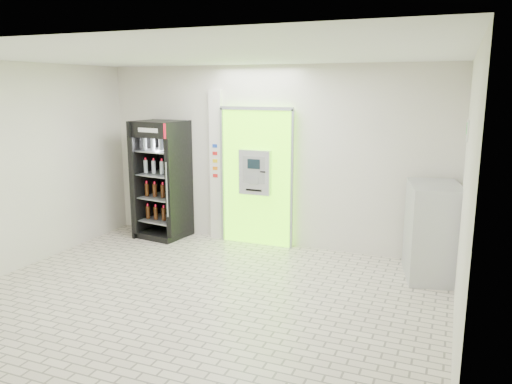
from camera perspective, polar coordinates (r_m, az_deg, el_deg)
The scene contains 7 objects.
ground at distance 6.55m, azimuth -6.28°, elevation -11.97°, with size 6.00×6.00×0.00m, color beige.
room_shell at distance 6.05m, azimuth -6.68°, elevation 4.19°, with size 6.00×6.00×6.00m.
atm_assembly at distance 8.40m, azimuth 0.14°, elevation 1.83°, with size 1.30×0.24×2.33m.
pillar at distance 8.72m, azimuth -4.53°, elevation 3.03°, with size 0.22×0.11×2.60m.
beverage_cooler at distance 8.98m, azimuth -10.67°, elevation 1.14°, with size 0.87×0.81×2.07m.
steel_cabinet at distance 7.43m, azimuth 19.52°, elevation -4.23°, with size 0.86×1.12×1.34m.
exit_sign at distance 6.67m, azimuth 23.02°, elevation 6.48°, with size 0.02×0.22×0.26m.
Camera 1 is at (2.89, -5.25, 2.66)m, focal length 35.00 mm.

